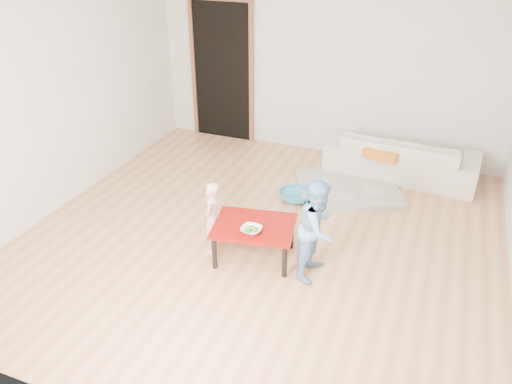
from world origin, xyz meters
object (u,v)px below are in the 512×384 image
Objects in this scene: red_table at (254,241)px; basin at (295,196)px; bowl at (251,230)px; child_pink at (211,218)px; child_blue at (318,229)px; sofa at (401,156)px.

red_table is 1.30m from basin.
bowl is at bearing -90.21° from basin.
basin is at bearing 89.79° from bowl.
child_blue reaches higher than child_pink.
sofa is at bearing 66.86° from bowl.
child_pink is 1.45m from basin.
sofa is 2.70m from red_table.
sofa is 9.82× the size of bowl.
sofa reaches higher than red_table.
child_blue is at bearing 78.84° from child_pink.
red_table reaches higher than basin.
bowl is 0.25× the size of child_pink.
red_table is 3.99× the size of bowl.
red_table is (-1.13, -2.45, -0.09)m from sofa.
bowl is 0.49m from child_pink.
sofa is at bearing 65.26° from red_table.
child_blue is at bearing 11.95° from bowl.
red_table is at bearing 81.61° from child_pink.
child_blue reaches higher than basin.
sofa is 1.94× the size of child_blue.
bowl is 0.20× the size of child_blue.
bowl is 0.50× the size of basin.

